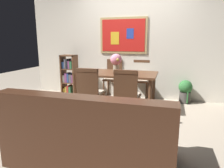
% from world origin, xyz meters
% --- Properties ---
extents(ground_plane, '(12.00, 12.00, 0.00)m').
position_xyz_m(ground_plane, '(0.00, 0.00, 0.00)').
color(ground_plane, tan).
extents(wall_back_with_painting, '(5.20, 0.14, 2.60)m').
position_xyz_m(wall_back_with_painting, '(-0.00, 1.44, 1.30)').
color(wall_back_with_painting, silver).
rests_on(wall_back_with_painting, ground_plane).
extents(dining_table, '(1.49, 0.87, 0.72)m').
position_xyz_m(dining_table, '(-0.10, 0.52, 0.63)').
color(dining_table, brown).
rests_on(dining_table, ground_plane).
extents(dining_chair_near_left, '(0.40, 0.41, 0.91)m').
position_xyz_m(dining_chair_near_left, '(-0.42, -0.25, 0.54)').
color(dining_chair_near_left, brown).
rests_on(dining_chair_near_left, ground_plane).
extents(dining_chair_far_left, '(0.40, 0.41, 0.91)m').
position_xyz_m(dining_chair_far_left, '(-0.44, 1.29, 0.54)').
color(dining_chair_far_left, brown).
rests_on(dining_chair_far_left, ground_plane).
extents(dining_chair_near_right, '(0.40, 0.41, 0.91)m').
position_xyz_m(dining_chair_near_right, '(0.22, -0.26, 0.54)').
color(dining_chair_near_right, brown).
rests_on(dining_chair_near_right, ground_plane).
extents(dining_chair_far_right, '(0.40, 0.41, 0.91)m').
position_xyz_m(dining_chair_far_right, '(0.22, 1.31, 0.54)').
color(dining_chair_far_right, brown).
rests_on(dining_chair_far_right, ground_plane).
extents(leather_couch, '(1.80, 0.84, 0.84)m').
position_xyz_m(leather_couch, '(0.08, -1.46, 0.31)').
color(leather_couch, '#472819').
rests_on(leather_couch, ground_plane).
extents(bookshelf, '(0.36, 0.28, 1.02)m').
position_xyz_m(bookshelf, '(-1.51, 1.05, 0.49)').
color(bookshelf, brown).
rests_on(bookshelf, ground_plane).
extents(potted_ivy, '(0.29, 0.29, 0.53)m').
position_xyz_m(potted_ivy, '(1.22, 1.23, 0.28)').
color(potted_ivy, '#4C4742').
rests_on(potted_ivy, ground_plane).
extents(flower_vase, '(0.24, 0.23, 0.37)m').
position_xyz_m(flower_vase, '(-0.19, 0.60, 0.95)').
color(flower_vase, tan).
rests_on(flower_vase, dining_table).
extents(tv_remote, '(0.16, 0.06, 0.02)m').
position_xyz_m(tv_remote, '(0.11, 0.63, 0.73)').
color(tv_remote, black).
rests_on(tv_remote, dining_table).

